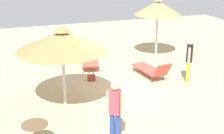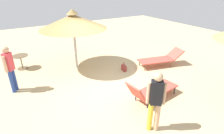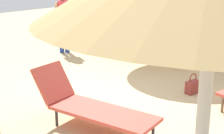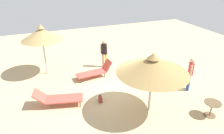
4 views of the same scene
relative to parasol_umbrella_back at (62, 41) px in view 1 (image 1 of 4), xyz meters
The scene contains 9 objects.
ground 2.81m from the parasol_umbrella_back, 169.08° to the right, with size 24.00×24.00×0.10m, color tan.
parasol_umbrella_back is the anchor object (origin of this frame).
parasol_umbrella_far_right 6.21m from the parasol_umbrella_back, 144.24° to the right, with size 2.13×2.13×2.82m.
lounge_chair_near_left 4.26m from the parasol_umbrella_back, 117.26° to the right, with size 1.14×2.15×0.74m.
lounge_chair_far_left 4.20m from the parasol_umbrella_back, 161.85° to the right, with size 0.83×2.01×0.83m.
person_standing_near_right 4.84m from the parasol_umbrella_back, behind, with size 0.34×0.39×1.68m.
person_standing_front 2.95m from the parasol_umbrella_back, 106.03° to the left, with size 0.37×0.33×1.67m.
handbag 2.91m from the parasol_umbrella_back, 128.80° to the right, with size 0.31×0.19×0.40m.
side_table_round 2.96m from the parasol_umbrella_back, 61.43° to the left, with size 0.66×0.66×0.63m.
Camera 1 is at (3.48, 9.71, 4.56)m, focal length 51.83 mm.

